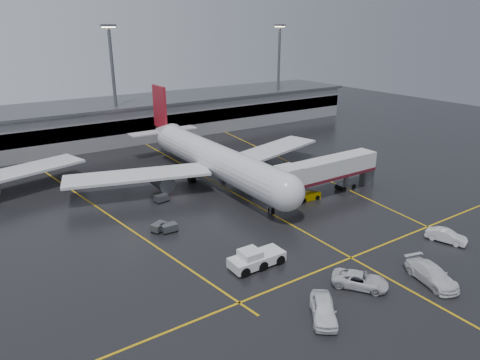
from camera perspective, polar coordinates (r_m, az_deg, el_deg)
ground at (r=67.44m, az=0.46°, el=-2.41°), size 220.00×220.00×0.00m
apron_line_centre at (r=67.44m, az=0.46°, el=-2.40°), size 0.25×90.00×0.02m
apron_line_stop at (r=52.55m, az=14.32°, el=-9.82°), size 60.00×0.25×0.02m
apron_line_left at (r=68.32m, az=-18.49°, el=-3.17°), size 9.99×69.35×0.02m
apron_line_right at (r=85.29m, az=6.68°, el=2.24°), size 7.57×69.64×0.02m
terminal at (r=107.66m, az=-14.20°, el=7.80°), size 122.00×19.00×8.60m
light_mast_mid at (r=98.97m, az=-16.24°, el=12.60°), size 3.00×1.20×25.45m
light_mast_right at (r=120.60m, az=5.09°, el=14.41°), size 3.00×1.20×25.45m
main_airliner at (r=73.81m, az=-3.78°, el=2.98°), size 48.80×45.60×14.10m
jet_bridge at (r=68.99m, az=11.50°, el=1.18°), size 19.90×3.40×6.05m
pushback_tractor at (r=48.93m, az=2.03°, el=-10.30°), size 6.39×2.76×2.28m
belt_loader at (r=67.61m, az=8.87°, el=-2.06°), size 3.92×2.12×2.38m
service_van_a at (r=47.16m, az=15.43°, el=-12.51°), size 5.44×6.07×1.57m
service_van_b at (r=50.30m, az=23.81°, el=-11.23°), size 4.14×6.78×1.84m
service_van_c at (r=59.81m, az=25.37°, el=-6.62°), size 3.09×4.99×1.55m
service_van_d at (r=42.02m, az=10.86°, el=-16.28°), size 4.93×5.57×1.82m
baggage_cart_a at (r=57.33m, az=-9.26°, el=-6.15°), size 2.05×1.39×1.12m
baggage_cart_b at (r=57.76m, az=-10.56°, el=-6.03°), size 2.37×2.04×1.12m
baggage_cart_c at (r=66.99m, az=-10.26°, el=-2.32°), size 2.18×1.60×1.12m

